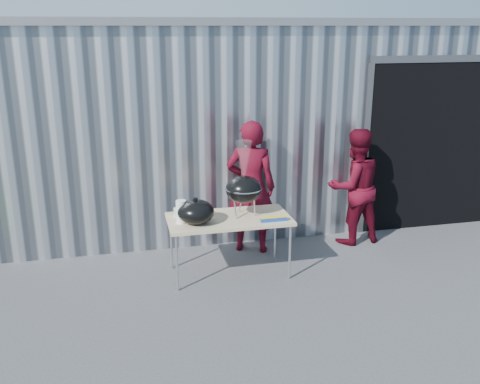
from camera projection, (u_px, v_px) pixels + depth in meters
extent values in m
plane|color=#3D3D40|center=(258.00, 299.00, 6.12)|extent=(80.00, 80.00, 0.00)
cube|color=silver|center=(235.00, 108.00, 10.22)|extent=(8.00, 6.00, 3.00)
cube|color=slate|center=(235.00, 23.00, 9.76)|extent=(8.20, 6.20, 0.10)
cube|color=black|center=(420.00, 140.00, 8.58)|extent=(2.40, 1.20, 2.50)
cube|color=#4C4C51|center=(451.00, 58.00, 7.66)|extent=(2.52, 0.08, 0.10)
cube|color=tan|center=(229.00, 219.00, 6.55)|extent=(1.50, 0.75, 0.04)
cylinder|color=silver|center=(177.00, 263.00, 6.22)|extent=(0.03, 0.03, 0.71)
cylinder|color=silver|center=(290.00, 252.00, 6.52)|extent=(0.03, 0.03, 0.71)
cylinder|color=silver|center=(171.00, 243.00, 6.81)|extent=(0.03, 0.03, 0.71)
cylinder|color=silver|center=(275.00, 234.00, 7.11)|extent=(0.03, 0.03, 0.71)
ellipsoid|color=black|center=(244.00, 189.00, 6.52)|extent=(0.44, 0.44, 0.33)
cylinder|color=silver|center=(244.00, 188.00, 6.52)|extent=(0.45, 0.45, 0.02)
cylinder|color=silver|center=(244.00, 187.00, 6.52)|extent=(0.42, 0.42, 0.01)
cylinder|color=silver|center=(241.00, 203.00, 6.72)|extent=(0.02, 0.02, 0.24)
cylinder|color=silver|center=(235.00, 209.00, 6.50)|extent=(0.02, 0.02, 0.24)
cylinder|color=silver|center=(254.00, 207.00, 6.55)|extent=(0.02, 0.02, 0.24)
cylinder|color=#D37F4B|center=(233.00, 187.00, 6.48)|extent=(0.02, 0.14, 0.02)
cylinder|color=#D37F4B|center=(236.00, 187.00, 6.49)|extent=(0.02, 0.14, 0.02)
cylinder|color=#D37F4B|center=(239.00, 186.00, 6.50)|extent=(0.02, 0.14, 0.02)
cylinder|color=#D37F4B|center=(242.00, 186.00, 6.51)|extent=(0.02, 0.14, 0.02)
cylinder|color=#D37F4B|center=(245.00, 186.00, 6.52)|extent=(0.02, 0.14, 0.02)
cylinder|color=#D37F4B|center=(248.00, 186.00, 6.52)|extent=(0.02, 0.14, 0.02)
cylinder|color=#D37F4B|center=(251.00, 186.00, 6.53)|extent=(0.02, 0.14, 0.02)
cylinder|color=#D37F4B|center=(254.00, 185.00, 6.54)|extent=(0.02, 0.14, 0.02)
cone|color=silver|center=(244.00, 163.00, 6.43)|extent=(0.20, 0.20, 0.55)
ellipsoid|color=black|center=(196.00, 212.00, 6.32)|extent=(0.44, 0.44, 0.29)
cylinder|color=black|center=(196.00, 199.00, 6.27)|extent=(0.05, 0.05, 0.03)
cylinder|color=white|center=(181.00, 212.00, 6.33)|extent=(0.12, 0.12, 0.28)
cube|color=white|center=(183.00, 213.00, 6.57)|extent=(0.20, 0.15, 0.10)
cube|color=navy|center=(274.00, 219.00, 6.41)|extent=(0.32, 0.05, 0.05)
cube|color=yellow|center=(274.00, 217.00, 6.40)|extent=(0.32, 0.05, 0.01)
imported|color=#480614|center=(251.00, 187.00, 7.22)|extent=(0.78, 0.65, 1.83)
imported|color=#480614|center=(354.00, 187.00, 7.54)|extent=(0.87, 0.71, 1.66)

